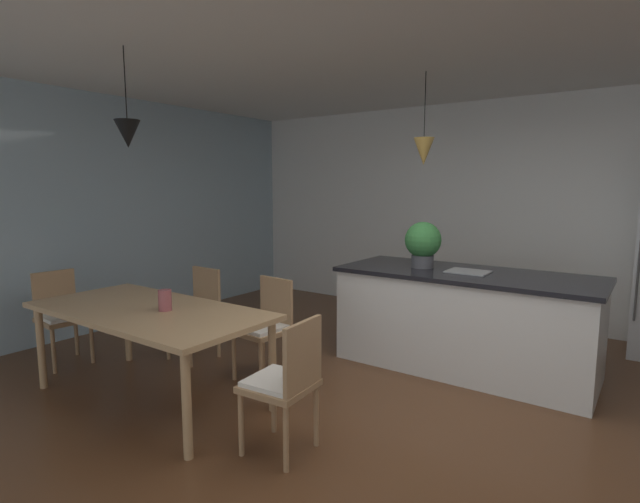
% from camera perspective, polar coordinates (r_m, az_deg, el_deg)
% --- Properties ---
extents(ground_plane, '(10.00, 8.40, 0.04)m').
position_cam_1_polar(ground_plane, '(3.53, 11.59, -21.04)').
color(ground_plane, brown).
extents(ceiling_slab, '(10.00, 8.40, 0.12)m').
position_cam_1_polar(ceiling_slab, '(3.29, 13.06, 26.92)').
color(ceiling_slab, white).
extents(wall_back_kitchen, '(10.00, 0.12, 2.70)m').
position_cam_1_polar(wall_back_kitchen, '(6.24, 24.14, 4.12)').
color(wall_back_kitchen, white).
rests_on(wall_back_kitchen, ground_plane).
extents(window_wall_left_glazing, '(0.06, 8.40, 2.70)m').
position_cam_1_polar(window_wall_left_glazing, '(6.00, -26.29, 3.88)').
color(window_wall_left_glazing, '#9EB7C6').
rests_on(window_wall_left_glazing, ground_plane).
extents(dining_table, '(1.99, 0.95, 0.73)m').
position_cam_1_polar(dining_table, '(4.00, -19.54, -7.18)').
color(dining_table, tan).
rests_on(dining_table, ground_plane).
extents(chair_far_left, '(0.41, 0.41, 0.87)m').
position_cam_1_polar(chair_far_left, '(4.90, -14.33, -6.65)').
color(chair_far_left, '#A87F56').
rests_on(chair_far_left, ground_plane).
extents(chair_window_end, '(0.44, 0.44, 0.87)m').
position_cam_1_polar(chair_window_end, '(5.20, -28.17, -6.49)').
color(chair_window_end, '#A87F56').
rests_on(chair_window_end, ground_plane).
extents(chair_kitchen_end, '(0.43, 0.43, 0.87)m').
position_cam_1_polar(chair_kitchen_end, '(3.10, -4.08, -14.93)').
color(chair_kitchen_end, '#A87F56').
rests_on(chair_kitchen_end, ground_plane).
extents(chair_far_right, '(0.43, 0.43, 0.87)m').
position_cam_1_polar(chair_far_right, '(4.27, -6.40, -8.58)').
color(chair_far_right, '#A87F56').
rests_on(chair_far_right, ground_plane).
extents(kitchen_island, '(2.27, 0.95, 0.91)m').
position_cam_1_polar(kitchen_island, '(4.66, 16.63, -7.64)').
color(kitchen_island, silver).
rests_on(kitchen_island, ground_plane).
extents(pendant_over_table, '(0.19, 0.19, 0.74)m').
position_cam_1_polar(pendant_over_table, '(4.04, -21.71, 12.77)').
color(pendant_over_table, black).
extents(pendant_over_island_main, '(0.19, 0.19, 0.84)m').
position_cam_1_polar(pendant_over_island_main, '(4.67, 12.12, 11.48)').
color(pendant_over_island_main, black).
extents(potted_plant_on_island, '(0.34, 0.34, 0.44)m').
position_cam_1_polar(potted_plant_on_island, '(4.68, 12.03, 1.07)').
color(potted_plant_on_island, '#4C4C51').
rests_on(potted_plant_on_island, kitchen_island).
extents(vase_on_dining_table, '(0.10, 0.10, 0.16)m').
position_cam_1_polar(vase_on_dining_table, '(3.86, -17.80, -5.48)').
color(vase_on_dining_table, '#994C51').
rests_on(vase_on_dining_table, dining_table).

